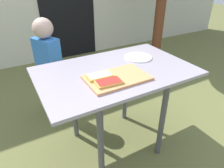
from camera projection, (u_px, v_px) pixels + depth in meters
name	position (u px, v px, depth m)	size (l,w,h in m)	color
ground_plane	(115.00, 143.00, 1.82)	(16.00, 16.00, 0.00)	#646639
dining_table	(116.00, 81.00, 1.50)	(1.12, 0.71, 0.73)	#978E9D
cutting_board	(117.00, 78.00, 1.33)	(0.41, 0.26, 0.02)	tan
pizza_slice_far_left	(100.00, 76.00, 1.32)	(0.17, 0.10, 0.02)	gold
pizza_slice_near_left	(109.00, 82.00, 1.24)	(0.17, 0.11, 0.02)	gold
plate_white_right	(138.00, 57.00, 1.64)	(0.22, 0.22, 0.01)	white
child_left	(49.00, 63.00, 1.93)	(0.23, 0.28, 1.00)	#3D4F3E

